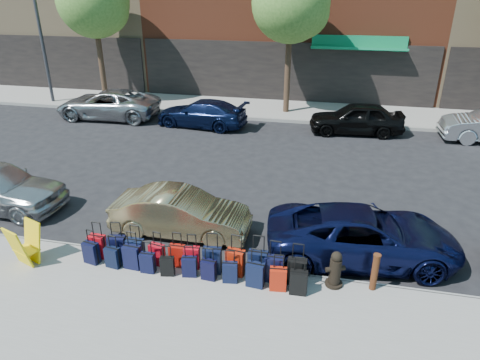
% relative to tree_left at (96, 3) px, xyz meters
% --- Properties ---
extents(ground, '(120.00, 120.00, 0.00)m').
position_rel_tree_left_xyz_m(ground, '(9.86, -9.50, -5.41)').
color(ground, black).
rests_on(ground, ground).
extents(sidewalk_near, '(60.00, 4.00, 0.15)m').
position_rel_tree_left_xyz_m(sidewalk_near, '(9.86, -16.00, -5.34)').
color(sidewalk_near, gray).
rests_on(sidewalk_near, ground).
extents(sidewalk_far, '(60.00, 4.00, 0.15)m').
position_rel_tree_left_xyz_m(sidewalk_far, '(9.86, 0.50, -5.34)').
color(sidewalk_far, gray).
rests_on(sidewalk_far, ground).
extents(curb_near, '(60.00, 0.08, 0.15)m').
position_rel_tree_left_xyz_m(curb_near, '(9.86, -13.98, -5.34)').
color(curb_near, gray).
rests_on(curb_near, ground).
extents(curb_far, '(60.00, 0.08, 0.15)m').
position_rel_tree_left_xyz_m(curb_far, '(9.86, -1.52, -5.34)').
color(curb_far, gray).
rests_on(curb_far, ground).
extents(tree_left, '(3.80, 3.80, 7.27)m').
position_rel_tree_left_xyz_m(tree_left, '(0.00, 0.00, 0.00)').
color(tree_left, black).
rests_on(tree_left, sidewalk_far).
extents(tree_center, '(3.80, 3.80, 7.27)m').
position_rel_tree_left_xyz_m(tree_center, '(10.50, 0.00, 0.00)').
color(tree_center, black).
rests_on(tree_center, sidewalk_far).
extents(streetlight, '(2.59, 0.18, 8.00)m').
position_rel_tree_left_xyz_m(streetlight, '(-2.94, -0.70, -0.75)').
color(streetlight, '#333338').
rests_on(streetlight, sidewalk_far).
extents(suitcase_front_0, '(0.41, 0.23, 0.96)m').
position_rel_tree_left_xyz_m(suitcase_front_0, '(7.36, -14.33, -4.96)').
color(suitcase_front_0, '#AF0B14').
rests_on(suitcase_front_0, sidewalk_near).
extents(suitcase_front_1, '(0.45, 0.30, 1.02)m').
position_rel_tree_left_xyz_m(suitcase_front_1, '(7.89, -14.33, -4.94)').
color(suitcase_front_1, black).
rests_on(suitcase_front_1, sidewalk_near).
extents(suitcase_front_2, '(0.42, 0.23, 0.99)m').
position_rel_tree_left_xyz_m(suitcase_front_2, '(8.38, -14.32, -4.95)').
color(suitcase_front_2, black).
rests_on(suitcase_front_2, sidewalk_near).
extents(suitcase_front_3, '(0.39, 0.26, 0.87)m').
position_rel_tree_left_xyz_m(suitcase_front_3, '(8.93, -14.32, -4.99)').
color(suitcase_front_3, '#9C0A16').
rests_on(suitcase_front_3, sidewalk_near).
extents(suitcase_front_4, '(0.37, 0.21, 0.90)m').
position_rel_tree_left_xyz_m(suitcase_front_4, '(9.42, -14.27, -4.98)').
color(suitcase_front_4, maroon).
rests_on(suitcase_front_4, sidewalk_near).
extents(suitcase_front_5, '(0.39, 0.24, 0.89)m').
position_rel_tree_left_xyz_m(suitcase_front_5, '(9.79, -14.26, -4.98)').
color(suitcase_front_5, '#B40B18').
rests_on(suitcase_front_5, sidewalk_near).
extents(suitcase_front_6, '(0.45, 0.28, 1.03)m').
position_rel_tree_left_xyz_m(suitcase_front_6, '(10.32, -14.33, -4.94)').
color(suitcase_front_6, black).
rests_on(suitcase_front_6, sidewalk_near).
extents(suitcase_front_7, '(0.46, 0.29, 1.03)m').
position_rel_tree_left_xyz_m(suitcase_front_7, '(10.87, -14.29, -4.94)').
color(suitcase_front_7, '#A21D0A').
rests_on(suitcase_front_7, sidewalk_near).
extents(suitcase_front_8, '(0.45, 0.25, 1.07)m').
position_rel_tree_left_xyz_m(suitcase_front_8, '(11.39, -14.26, -4.93)').
color(suitcase_front_8, black).
rests_on(suitcase_front_8, sidewalk_near).
extents(suitcase_front_9, '(0.44, 0.25, 1.04)m').
position_rel_tree_left_xyz_m(suitcase_front_9, '(11.79, -14.35, -4.94)').
color(suitcase_front_9, black).
rests_on(suitcase_front_9, sidewalk_near).
extents(suitcase_front_10, '(0.43, 0.24, 1.02)m').
position_rel_tree_left_xyz_m(suitcase_front_10, '(12.30, -14.34, -4.94)').
color(suitcase_front_10, black).
rests_on(suitcase_front_10, sidewalk_near).
extents(suitcase_back_0, '(0.41, 0.29, 0.89)m').
position_rel_tree_left_xyz_m(suitcase_back_0, '(7.33, -14.59, -4.98)').
color(suitcase_back_0, black).
rests_on(suitcase_back_0, sidewalk_near).
extents(suitcase_back_1, '(0.38, 0.25, 0.84)m').
position_rel_tree_left_xyz_m(suitcase_back_1, '(7.93, -14.64, -5.00)').
color(suitcase_back_1, black).
rests_on(suitcase_back_1, sidewalk_near).
extents(suitcase_back_2, '(0.42, 0.26, 0.96)m').
position_rel_tree_left_xyz_m(suitcase_back_2, '(8.41, -14.58, -4.96)').
color(suitcase_back_2, black).
rests_on(suitcase_back_2, sidewalk_near).
extents(suitcase_back_3, '(0.34, 0.20, 0.81)m').
position_rel_tree_left_xyz_m(suitcase_back_3, '(8.83, -14.65, -5.01)').
color(suitcase_back_3, black).
rests_on(suitcase_back_3, sidewalk_near).
extents(suitcase_back_4, '(0.35, 0.24, 0.76)m').
position_rel_tree_left_xyz_m(suitcase_back_4, '(9.32, -14.66, -5.02)').
color(suitcase_back_4, black).
rests_on(suitcase_back_4, sidewalk_near).
extents(suitcase_back_5, '(0.36, 0.25, 0.81)m').
position_rel_tree_left_xyz_m(suitcase_back_5, '(9.84, -14.58, -5.01)').
color(suitcase_back_5, black).
rests_on(suitcase_back_5, sidewalk_near).
extents(suitcase_back_6, '(0.35, 0.22, 0.80)m').
position_rel_tree_left_xyz_m(suitcase_back_6, '(10.31, -14.60, -5.01)').
color(suitcase_back_6, black).
rests_on(suitcase_back_6, sidewalk_near).
extents(suitcase_back_7, '(0.36, 0.24, 0.81)m').
position_rel_tree_left_xyz_m(suitcase_back_7, '(10.81, -14.59, -5.01)').
color(suitcase_back_7, black).
rests_on(suitcase_back_7, sidewalk_near).
extents(suitcase_back_8, '(0.42, 0.27, 0.95)m').
position_rel_tree_left_xyz_m(suitcase_back_8, '(11.40, -14.61, -4.97)').
color(suitcase_back_8, black).
rests_on(suitcase_back_8, sidewalk_near).
extents(suitcase_back_9, '(0.39, 0.25, 0.88)m').
position_rel_tree_left_xyz_m(suitcase_back_9, '(11.92, -14.63, -4.99)').
color(suitcase_back_9, '#AC1E0B').
rests_on(suitcase_back_9, sidewalk_near).
extents(suitcase_back_10, '(0.39, 0.23, 0.91)m').
position_rel_tree_left_xyz_m(suitcase_back_10, '(12.37, -14.67, -4.98)').
color(suitcase_back_10, black).
rests_on(suitcase_back_10, sidewalk_near).
extents(fire_hydrant, '(0.45, 0.40, 0.88)m').
position_rel_tree_left_xyz_m(fire_hydrant, '(13.14, -14.21, -4.86)').
color(fire_hydrant, black).
rests_on(fire_hydrant, sidewalk_near).
extents(bollard, '(0.17, 0.17, 0.91)m').
position_rel_tree_left_xyz_m(bollard, '(13.99, -14.17, -4.79)').
color(bollard, '#38190C').
rests_on(bollard, sidewalk_near).
extents(display_rack, '(0.77, 0.80, 1.05)m').
position_rel_tree_left_xyz_m(display_rack, '(5.82, -14.94, -4.75)').
color(display_rack, yellow).
rests_on(display_rack, sidewalk_near).
extents(car_near_1, '(3.82, 1.35, 1.26)m').
position_rel_tree_left_xyz_m(car_near_1, '(8.94, -12.61, -4.78)').
color(car_near_1, tan).
rests_on(car_near_1, ground).
extents(car_near_2, '(5.02, 2.80, 1.33)m').
position_rel_tree_left_xyz_m(car_near_2, '(13.78, -12.75, -4.75)').
color(car_near_2, '#0C1239').
rests_on(car_near_2, ground).
extents(car_far_0, '(5.32, 2.63, 1.45)m').
position_rel_tree_left_xyz_m(car_far_0, '(1.46, -2.66, -4.69)').
color(car_far_0, '#B1B3B8').
rests_on(car_far_0, ground).
extents(car_far_1, '(4.65, 2.36, 1.29)m').
position_rel_tree_left_xyz_m(car_far_1, '(6.59, -3.00, -4.77)').
color(car_far_1, '#0C1535').
rests_on(car_far_1, ground).
extents(car_far_2, '(4.37, 2.07, 1.44)m').
position_rel_tree_left_xyz_m(car_far_2, '(13.90, -2.52, -4.69)').
color(car_far_2, black).
rests_on(car_far_2, ground).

